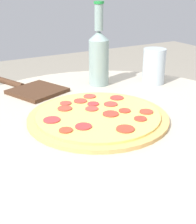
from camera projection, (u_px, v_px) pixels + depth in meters
name	position (u px, v px, depth m)	size (l,w,h in m)	color
table	(108.00, 173.00, 0.93)	(0.92, 0.92, 0.76)	#B2A893
pizza	(98.00, 116.00, 0.83)	(0.37, 0.37, 0.02)	tan
beer_bottle	(99.00, 55.00, 1.07)	(0.07, 0.07, 0.28)	gray
pizza_paddle	(32.00, 89.00, 1.04)	(0.20, 0.30, 0.02)	#422819
drinking_glass	(154.00, 66.00, 1.10)	(0.08, 0.08, 0.12)	#ADBCC6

